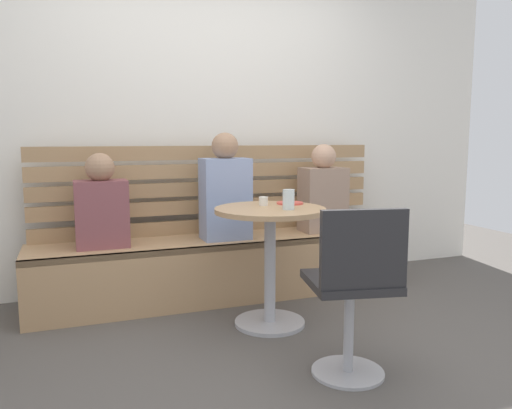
{
  "coord_description": "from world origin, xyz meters",
  "views": [
    {
      "loc": [
        -1.04,
        -2.23,
        1.16
      ],
      "look_at": [
        0.05,
        0.66,
        0.75
      ],
      "focal_mm": 35.08,
      "sensor_mm": 36.0,
      "label": 1
    }
  ],
  "objects_px": {
    "person_child_left": "(323,193)",
    "plate_small": "(290,203)",
    "white_chair": "(354,287)",
    "person_adult": "(225,192)",
    "cup_glass_tall": "(289,200)",
    "cup_espresso_small": "(263,201)",
    "booth_bench": "(223,267)",
    "person_child_middle": "(101,206)",
    "cafe_table": "(270,243)"
  },
  "relations": [
    {
      "from": "booth_bench",
      "to": "plate_small",
      "type": "bearing_deg",
      "value": -60.45
    },
    {
      "from": "person_adult",
      "to": "plate_small",
      "type": "distance_m",
      "value": 0.56
    },
    {
      "from": "booth_bench",
      "to": "person_child_middle",
      "type": "distance_m",
      "value": 0.97
    },
    {
      "from": "cafe_table",
      "to": "person_child_middle",
      "type": "xyz_separation_m",
      "value": [
        -0.95,
        0.64,
        0.2
      ]
    },
    {
      "from": "person_child_middle",
      "to": "plate_small",
      "type": "relative_size",
      "value": 3.68
    },
    {
      "from": "white_chair",
      "to": "person_adult",
      "type": "distance_m",
      "value": 1.47
    },
    {
      "from": "white_chair",
      "to": "person_adult",
      "type": "bearing_deg",
      "value": 97.98
    },
    {
      "from": "plate_small",
      "to": "person_child_left",
      "type": "bearing_deg",
      "value": 44.63
    },
    {
      "from": "white_chair",
      "to": "plate_small",
      "type": "xyz_separation_m",
      "value": [
        0.09,
        0.93,
        0.28
      ]
    },
    {
      "from": "person_adult",
      "to": "person_child_middle",
      "type": "distance_m",
      "value": 0.85
    },
    {
      "from": "white_chair",
      "to": "person_child_middle",
      "type": "xyz_separation_m",
      "value": [
        -1.05,
        1.45,
        0.25
      ]
    },
    {
      "from": "white_chair",
      "to": "plate_small",
      "type": "height_order",
      "value": "white_chair"
    },
    {
      "from": "person_child_middle",
      "to": "cup_espresso_small",
      "type": "relative_size",
      "value": 11.17
    },
    {
      "from": "person_child_left",
      "to": "plate_small",
      "type": "xyz_separation_m",
      "value": [
        -0.51,
        -0.51,
        0.01
      ]
    },
    {
      "from": "booth_bench",
      "to": "cup_glass_tall",
      "type": "relative_size",
      "value": 22.5
    },
    {
      "from": "white_chair",
      "to": "cup_espresso_small",
      "type": "xyz_separation_m",
      "value": [
        -0.1,
        0.92,
        0.3
      ]
    },
    {
      "from": "cup_glass_tall",
      "to": "person_child_middle",
      "type": "bearing_deg",
      "value": 143.91
    },
    {
      "from": "cafe_table",
      "to": "person_adult",
      "type": "xyz_separation_m",
      "value": [
        -0.1,
        0.6,
        0.26
      ]
    },
    {
      "from": "cup_glass_tall",
      "to": "cup_espresso_small",
      "type": "xyz_separation_m",
      "value": [
        -0.07,
        0.22,
        -0.03
      ]
    },
    {
      "from": "white_chair",
      "to": "person_adult",
      "type": "height_order",
      "value": "person_adult"
    },
    {
      "from": "cup_glass_tall",
      "to": "cup_espresso_small",
      "type": "height_order",
      "value": "cup_glass_tall"
    },
    {
      "from": "white_chair",
      "to": "plate_small",
      "type": "distance_m",
      "value": 0.98
    },
    {
      "from": "white_chair",
      "to": "person_child_left",
      "type": "relative_size",
      "value": 1.26
    },
    {
      "from": "person_child_middle",
      "to": "cafe_table",
      "type": "bearing_deg",
      "value": -33.88
    },
    {
      "from": "person_child_left",
      "to": "person_child_middle",
      "type": "distance_m",
      "value": 1.65
    },
    {
      "from": "white_chair",
      "to": "person_child_middle",
      "type": "bearing_deg",
      "value": 125.87
    },
    {
      "from": "cafe_table",
      "to": "white_chair",
      "type": "distance_m",
      "value": 0.82
    },
    {
      "from": "white_chair",
      "to": "booth_bench",
      "type": "bearing_deg",
      "value": 98.13
    },
    {
      "from": "person_adult",
      "to": "plate_small",
      "type": "bearing_deg",
      "value": -59.42
    },
    {
      "from": "booth_bench",
      "to": "cup_glass_tall",
      "type": "bearing_deg",
      "value": -76.41
    },
    {
      "from": "cup_glass_tall",
      "to": "booth_bench",
      "type": "bearing_deg",
      "value": 103.59
    },
    {
      "from": "booth_bench",
      "to": "cup_glass_tall",
      "type": "height_order",
      "value": "cup_glass_tall"
    },
    {
      "from": "cup_glass_tall",
      "to": "cup_espresso_small",
      "type": "distance_m",
      "value": 0.23
    },
    {
      "from": "booth_bench",
      "to": "person_adult",
      "type": "height_order",
      "value": "person_adult"
    },
    {
      "from": "booth_bench",
      "to": "plate_small",
      "type": "height_order",
      "value": "plate_small"
    },
    {
      "from": "cup_glass_tall",
      "to": "cup_espresso_small",
      "type": "relative_size",
      "value": 2.14
    },
    {
      "from": "person_child_left",
      "to": "cup_espresso_small",
      "type": "distance_m",
      "value": 0.87
    },
    {
      "from": "booth_bench",
      "to": "plate_small",
      "type": "xyz_separation_m",
      "value": [
        0.29,
        -0.52,
        0.52
      ]
    },
    {
      "from": "person_adult",
      "to": "cup_glass_tall",
      "type": "xyz_separation_m",
      "value": [
        0.17,
        -0.71,
        0.02
      ]
    },
    {
      "from": "person_child_middle",
      "to": "cup_espresso_small",
      "type": "height_order",
      "value": "person_child_middle"
    },
    {
      "from": "white_chair",
      "to": "person_child_left",
      "type": "distance_m",
      "value": 1.58
    },
    {
      "from": "white_chair",
      "to": "plate_small",
      "type": "relative_size",
      "value": 5.0
    },
    {
      "from": "person_child_left",
      "to": "plate_small",
      "type": "bearing_deg",
      "value": -135.37
    },
    {
      "from": "person_child_left",
      "to": "plate_small",
      "type": "distance_m",
      "value": 0.72
    },
    {
      "from": "person_child_left",
      "to": "booth_bench",
      "type": "bearing_deg",
      "value": 179.02
    },
    {
      "from": "plate_small",
      "to": "person_child_middle",
      "type": "bearing_deg",
      "value": 155.58
    },
    {
      "from": "cafe_table",
      "to": "cup_espresso_small",
      "type": "bearing_deg",
      "value": 89.91
    },
    {
      "from": "cafe_table",
      "to": "white_chair",
      "type": "xyz_separation_m",
      "value": [
        0.1,
        -0.81,
        -0.05
      ]
    },
    {
      "from": "person_child_left",
      "to": "cup_espresso_small",
      "type": "relative_size",
      "value": 12.06
    },
    {
      "from": "booth_bench",
      "to": "plate_small",
      "type": "relative_size",
      "value": 15.88
    }
  ]
}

